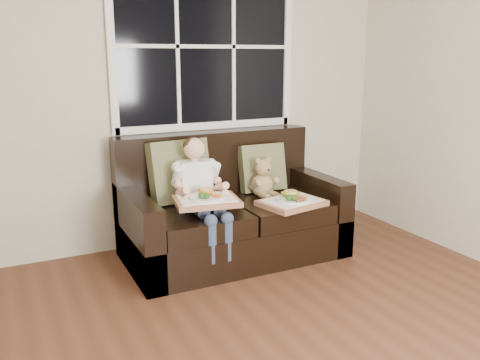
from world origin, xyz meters
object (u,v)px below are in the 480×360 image
teddy_bear (263,180)px  tray_left (207,199)px  tray_right (292,201)px  loveseat (230,217)px  child (199,185)px

teddy_bear → tray_left: teddy_bear is taller
teddy_bear → tray_right: 0.37m
teddy_bear → tray_right: bearing=-83.6°
tray_left → teddy_bear: bearing=36.1°
loveseat → tray_right: size_ratio=3.22×
loveseat → tray_right: 0.53m
loveseat → teddy_bear: size_ratio=5.05×
tray_left → tray_right: (0.69, -0.04, -0.09)m
child → tray_left: size_ratio=1.62×
loveseat → tray_left: bearing=-136.4°
child → loveseat: bearing=20.9°
loveseat → child: child is taller
tray_right → loveseat: bearing=125.1°
teddy_bear → tray_right: size_ratio=0.64×
tray_left → tray_right: 0.70m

